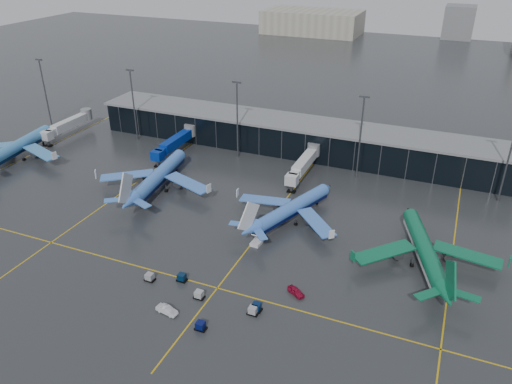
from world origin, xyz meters
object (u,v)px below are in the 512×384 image
at_px(airliner_klm_near, 293,200).
at_px(baggage_carts, 206,298).
at_px(airliner_aer_lingus, 426,240).
at_px(service_van_red, 296,291).
at_px(airliner_klm_west, 17,140).
at_px(service_van_white, 167,310).
at_px(airliner_arkefly, 158,168).
at_px(mobile_airstair, 257,241).

bearing_deg(airliner_klm_near, baggage_carts, -78.55).
bearing_deg(airliner_aer_lingus, service_van_red, -155.55).
xyz_separation_m(airliner_klm_west, service_van_white, (85.86, -46.93, -5.62)).
distance_m(airliner_arkefly, service_van_white, 55.66).
bearing_deg(airliner_klm_west, airliner_klm_near, -9.95).
bearing_deg(service_van_red, airliner_arkefly, 90.27).
bearing_deg(service_van_red, mobile_airstair, 76.92).
relative_size(airliner_klm_near, airliner_aer_lingus, 0.93).
height_order(mobile_airstair, service_van_white, mobile_airstair).
height_order(airliner_klm_near, baggage_carts, airliner_klm_near).
bearing_deg(airliner_klm_near, service_van_white, -84.13).
distance_m(airliner_klm_west, service_van_red, 112.14).
bearing_deg(baggage_carts, airliner_klm_near, 81.52).
distance_m(airliner_arkefly, mobile_airstair, 41.56).
xyz_separation_m(airliner_arkefly, baggage_carts, (36.22, -39.91, -5.59)).
relative_size(airliner_klm_west, airliner_aer_lingus, 1.05).
bearing_deg(airliner_aer_lingus, baggage_carts, -160.83).
distance_m(airliner_klm_near, service_van_red, 30.80).
xyz_separation_m(baggage_carts, service_van_white, (-5.35, -6.07, 0.01)).
height_order(airliner_klm_west, service_van_red, airliner_klm_west).
bearing_deg(baggage_carts, airliner_arkefly, 132.23).
xyz_separation_m(airliner_aer_lingus, baggage_carts, (-39.04, -31.13, -5.31)).
distance_m(airliner_aer_lingus, baggage_carts, 50.21).
distance_m(mobile_airstair, service_van_red, 20.40).
bearing_deg(mobile_airstair, airliner_arkefly, 160.23).
height_order(airliner_arkefly, baggage_carts, airliner_arkefly).
bearing_deg(mobile_airstair, airliner_aer_lingus, 15.77).
xyz_separation_m(airliner_klm_near, baggage_carts, (-5.63, -37.72, -4.89)).
relative_size(airliner_klm_west, mobile_airstair, 12.06).
distance_m(mobile_airstair, service_van_white, 30.16).
xyz_separation_m(airliner_arkefly, mobile_airstair, (37.69, -16.60, -5.58)).
height_order(mobile_airstair, service_van_red, mobile_airstair).
height_order(airliner_aer_lingus, mobile_airstair, airliner_aer_lingus).
xyz_separation_m(mobile_airstair, service_van_white, (-6.82, -29.38, -0.00)).
bearing_deg(mobile_airstair, airliner_klm_west, 173.27).
xyz_separation_m(airliner_klm_west, mobile_airstair, (92.68, -17.55, -5.61)).
bearing_deg(mobile_airstair, airliner_klm_near, 77.92).
distance_m(airliner_arkefly, service_van_red, 61.02).
height_order(airliner_arkefly, service_van_white, airliner_arkefly).
height_order(baggage_carts, service_van_white, baggage_carts).
height_order(airliner_klm_near, service_van_white, airliner_klm_near).
height_order(baggage_carts, mobile_airstair, mobile_airstair).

